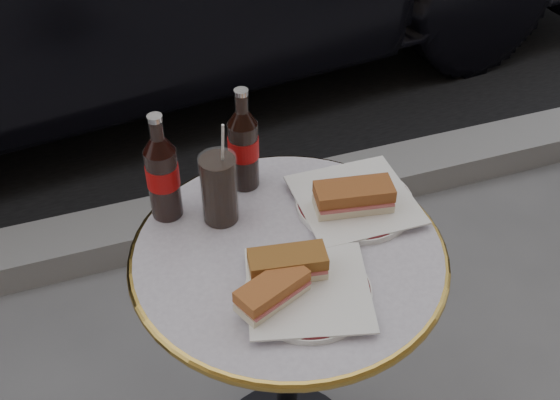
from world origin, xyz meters
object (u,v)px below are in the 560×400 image
object	(u,v)px
bistro_table	(287,364)
plate_left	(308,292)
plate_right	(354,202)
cola_bottle_left	(161,167)
cola_glass	(219,188)
cola_bottle_right	(243,139)

from	to	relation	value
bistro_table	plate_left	world-z (taller)	plate_left
bistro_table	plate_left	distance (m)	0.39
plate_right	cola_bottle_left	distance (m)	0.40
plate_left	cola_bottle_left	size ratio (longest dim) A/B	0.97
plate_left	plate_right	size ratio (longest dim) A/B	0.95
plate_left	cola_glass	size ratio (longest dim) A/B	1.51
plate_left	cola_bottle_left	bearing A→B (deg)	122.32
cola_glass	cola_bottle_right	bearing A→B (deg)	48.80
cola_bottle_left	cola_bottle_right	bearing A→B (deg)	12.40
plate_left	cola_bottle_right	bearing A→B (deg)	92.34
cola_glass	plate_right	bearing A→B (deg)	-11.23
bistro_table	cola_bottle_right	distance (m)	0.53
bistro_table	cola_glass	distance (m)	0.47
cola_bottle_right	cola_glass	bearing A→B (deg)	-131.20
cola_bottle_right	plate_left	bearing A→B (deg)	-87.66
plate_right	cola_glass	distance (m)	0.29
bistro_table	plate_right	size ratio (longest dim) A/B	2.99
plate_right	cola_bottle_left	xyz separation A→B (m)	(-0.37, 0.10, 0.11)
plate_right	cola_glass	size ratio (longest dim) A/B	1.60
plate_left	cola_glass	distance (m)	0.28
cola_bottle_left	cola_glass	distance (m)	0.12
cola_bottle_right	cola_glass	world-z (taller)	cola_bottle_right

